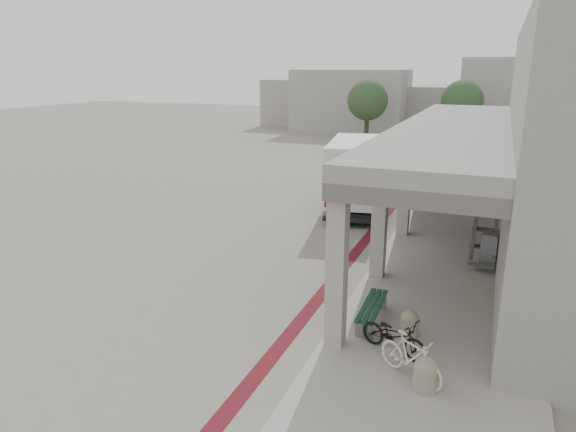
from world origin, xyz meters
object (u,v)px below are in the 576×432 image
at_px(utility_cabinet, 490,250).
at_px(bicycle_black, 394,335).
at_px(fedex_truck, 359,170).
at_px(bicycle_cream, 411,358).
at_px(bench, 372,310).

distance_m(utility_cabinet, bicycle_black, 6.06).
height_order(fedex_truck, utility_cabinet, fedex_truck).
bearing_deg(bicycle_cream, bench, 64.05).
xyz_separation_m(utility_cabinet, bicycle_black, (-1.68, -5.82, -0.11)).
bearing_deg(bicycle_cream, utility_cabinet, 22.11).
distance_m(bicycle_black, bicycle_cream, 0.92).
bearing_deg(fedex_truck, bicycle_cream, -81.17).
xyz_separation_m(fedex_truck, bicycle_cream, (4.23, -12.25, -0.99)).
height_order(fedex_truck, bicycle_black, fedex_truck).
relative_size(utility_cabinet, bicycle_black, 0.67).
bearing_deg(utility_cabinet, fedex_truck, 145.58).
height_order(bench, bicycle_cream, bicycle_cream).
xyz_separation_m(fedex_truck, utility_cabinet, (5.45, -5.63, -0.93)).
distance_m(bench, bicycle_black, 1.35).
bearing_deg(bench, utility_cabinet, 61.35).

